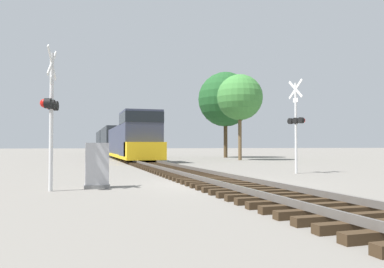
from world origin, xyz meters
name	(u,v)px	position (x,y,z in m)	size (l,w,h in m)	color
ground_plane	(218,184)	(0.00, 0.00, 0.00)	(400.00, 400.00, 0.00)	slate
rail_track_bed	(218,180)	(0.00, 0.00, 0.14)	(2.60, 160.00, 0.31)	#382819
freight_train	(115,141)	(0.00, 39.25, 1.97)	(2.97, 49.76, 4.12)	#33384C
crossing_signal_near	(50,108)	(-5.57, -0.46, 2.49)	(0.49, 1.01, 4.33)	silver
crossing_signal_far	(296,122)	(5.54, 3.70, 2.55)	(0.50, 1.01, 4.63)	silver
relay_cabinet	(97,166)	(-4.18, 0.00, 0.72)	(0.79, 0.60, 1.45)	slate
tree_far_right	(240,98)	(9.96, 20.24, 5.98)	(4.37, 4.37, 8.19)	brown
tree_mid_background	(225,99)	(11.67, 28.08, 6.79)	(6.36, 6.36, 9.99)	#473521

